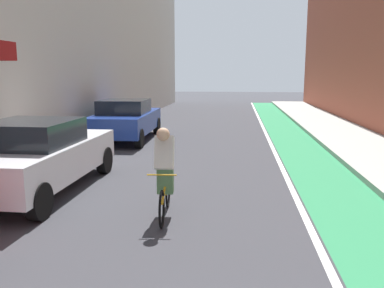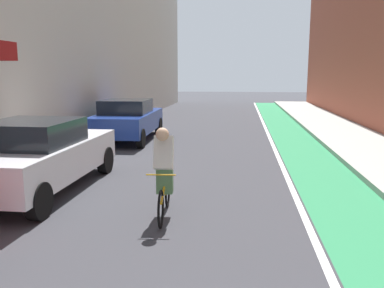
% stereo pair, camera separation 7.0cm
% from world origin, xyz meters
% --- Properties ---
extents(ground_plane, '(86.67, 86.67, 0.00)m').
position_xyz_m(ground_plane, '(0.00, 15.70, 0.00)').
color(ground_plane, '#38383D').
extents(bike_lane_paint, '(1.60, 39.39, 0.00)m').
position_xyz_m(bike_lane_paint, '(3.26, 17.70, 0.00)').
color(bike_lane_paint, '#2D8451').
rests_on(bike_lane_paint, ground).
extents(lane_divider_stripe, '(0.12, 39.39, 0.00)m').
position_xyz_m(lane_divider_stripe, '(2.36, 17.70, 0.00)').
color(lane_divider_stripe, white).
rests_on(lane_divider_stripe, ground).
extents(sidewalk_right, '(2.68, 39.39, 0.14)m').
position_xyz_m(sidewalk_right, '(5.40, 17.70, 0.07)').
color(sidewalk_right, '#A8A59E').
rests_on(sidewalk_right, ground).
extents(building_facade_left, '(4.15, 39.39, 10.24)m').
position_xyz_m(building_facade_left, '(-5.86, 17.68, 5.11)').
color(building_facade_left, '#B2ADA3').
rests_on(building_facade_left, ground).
extents(parked_sedan_white, '(1.95, 4.47, 1.53)m').
position_xyz_m(parked_sedan_white, '(-3.01, 9.79, 0.79)').
color(parked_sedan_white, silver).
rests_on(parked_sedan_white, ground).
extents(parked_sedan_blue, '(2.05, 4.63, 1.53)m').
position_xyz_m(parked_sedan_blue, '(-3.01, 16.64, 0.79)').
color(parked_sedan_blue, navy).
rests_on(parked_sedan_blue, ground).
extents(cyclist_mid, '(0.48, 1.67, 1.59)m').
position_xyz_m(cyclist_mid, '(-0.07, 8.60, 0.84)').
color(cyclist_mid, black).
rests_on(cyclist_mid, ground).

